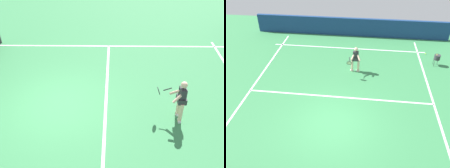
% 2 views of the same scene
% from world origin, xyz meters
% --- Properties ---
extents(ground_plane, '(25.46, 25.46, 0.00)m').
position_xyz_m(ground_plane, '(0.00, 0.00, 0.00)').
color(ground_plane, '#38844C').
extents(service_line_marking, '(9.40, 0.10, 0.01)m').
position_xyz_m(service_line_marking, '(0.00, -1.85, 0.00)').
color(service_line_marking, white).
rests_on(service_line_marking, ground).
extents(sideline_right_marking, '(0.10, 17.58, 0.01)m').
position_xyz_m(sideline_right_marking, '(4.70, 0.00, 0.00)').
color(sideline_right_marking, white).
rests_on(sideline_right_marking, ground).
extents(tennis_player, '(0.76, 0.95, 1.55)m').
position_xyz_m(tennis_player, '(-0.66, -4.39, 0.85)').
color(tennis_player, beige).
rests_on(tennis_player, ground).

